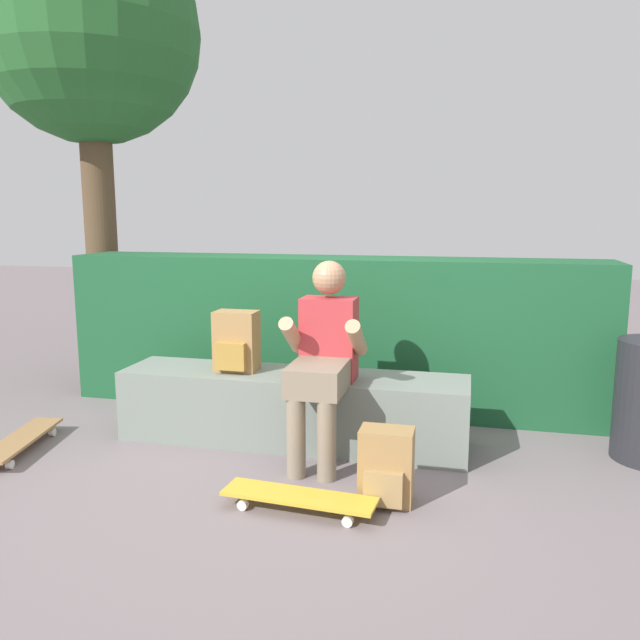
# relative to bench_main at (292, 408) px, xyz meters

# --- Properties ---
(ground_plane) EXTENTS (24.00, 24.00, 0.00)m
(ground_plane) POSITION_rel_bench_main_xyz_m (0.00, -0.29, -0.23)
(ground_plane) COLOR slate
(bench_main) EXTENTS (2.29, 0.51, 0.47)m
(bench_main) POSITION_rel_bench_main_xyz_m (0.00, 0.00, 0.00)
(bench_main) COLOR slate
(bench_main) RESTS_ON ground
(person_skater) EXTENTS (0.49, 0.62, 1.22)m
(person_skater) POSITION_rel_bench_main_xyz_m (0.27, -0.22, 0.43)
(person_skater) COLOR #B73338
(person_skater) RESTS_ON ground
(skateboard_near_person) EXTENTS (0.81, 0.26, 0.09)m
(skateboard_near_person) POSITION_rel_bench_main_xyz_m (0.30, -0.95, -0.16)
(skateboard_near_person) COLOR gold
(skateboard_near_person) RESTS_ON ground
(skateboard_beside_bench) EXTENTS (0.35, 0.82, 0.09)m
(skateboard_beside_bench) POSITION_rel_bench_main_xyz_m (-1.65, -0.57, -0.16)
(skateboard_beside_bench) COLOR olive
(skateboard_beside_bench) RESTS_ON ground
(backpack_on_bench) EXTENTS (0.28, 0.23, 0.40)m
(backpack_on_bench) POSITION_rel_bench_main_xyz_m (-0.38, -0.01, 0.43)
(backpack_on_bench) COLOR #A37A47
(backpack_on_bench) RESTS_ON bench_main
(backpack_on_ground) EXTENTS (0.28, 0.23, 0.40)m
(backpack_on_ground) POSITION_rel_bench_main_xyz_m (0.72, -0.74, -0.04)
(backpack_on_ground) COLOR #A37A47
(backpack_on_ground) RESTS_ON ground
(hedge_row) EXTENTS (4.13, 0.55, 1.17)m
(hedge_row) POSITION_rel_bench_main_xyz_m (0.07, 0.87, 0.35)
(hedge_row) COLOR #1B512D
(hedge_row) RESTS_ON ground
(tree_behind_bench) EXTENTS (1.92, 1.92, 4.03)m
(tree_behind_bench) POSITION_rel_bench_main_xyz_m (-2.19, 1.33, 2.78)
(tree_behind_bench) COLOR brown
(tree_behind_bench) RESTS_ON ground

